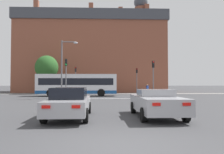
{
  "coord_description": "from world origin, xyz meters",
  "views": [
    {
      "loc": [
        -0.44,
        -5.8,
        1.65
      ],
      "look_at": [
        0.54,
        21.36,
        2.51
      ],
      "focal_mm": 35.0,
      "sensor_mm": 36.0,
      "label": 1
    }
  ],
  "objects_px": {
    "car_roadster_right": "(156,103)",
    "pedestrian_waiting": "(147,88)",
    "bus_crossing_lead": "(77,84)",
    "car_saloon_left": "(70,102)",
    "traffic_light_far_left": "(76,76)",
    "pedestrian_walking_east": "(73,87)",
    "pedestrian_walking_west": "(57,88)",
    "traffic_light_near_left": "(66,72)",
    "street_lamp_junction": "(65,63)",
    "traffic_light_near_right": "(153,73)",
    "traffic_light_far_right": "(137,77)"
  },
  "relations": [
    {
      "from": "car_saloon_left",
      "to": "street_lamp_junction",
      "type": "bearing_deg",
      "value": 99.81
    },
    {
      "from": "car_saloon_left",
      "to": "pedestrian_waiting",
      "type": "bearing_deg",
      "value": 69.48
    },
    {
      "from": "street_lamp_junction",
      "to": "traffic_light_near_left",
      "type": "bearing_deg",
      "value": 91.23
    },
    {
      "from": "bus_crossing_lead",
      "to": "street_lamp_junction",
      "type": "distance_m",
      "value": 5.74
    },
    {
      "from": "car_saloon_left",
      "to": "traffic_light_far_left",
      "type": "bearing_deg",
      "value": 95.37
    },
    {
      "from": "car_saloon_left",
      "to": "traffic_light_far_left",
      "type": "distance_m",
      "value": 25.57
    },
    {
      "from": "traffic_light_far_left",
      "to": "street_lamp_junction",
      "type": "height_order",
      "value": "street_lamp_junction"
    },
    {
      "from": "bus_crossing_lead",
      "to": "traffic_light_near_right",
      "type": "bearing_deg",
      "value": -115.73
    },
    {
      "from": "traffic_light_near_right",
      "to": "pedestrian_waiting",
      "type": "xyz_separation_m",
      "value": [
        1.61,
        11.64,
        -1.98
      ]
    },
    {
      "from": "bus_crossing_lead",
      "to": "traffic_light_near_left",
      "type": "distance_m",
      "value": 4.43
    },
    {
      "from": "car_saloon_left",
      "to": "car_roadster_right",
      "type": "xyz_separation_m",
      "value": [
        4.28,
        0.07,
        -0.04
      ]
    },
    {
      "from": "traffic_light_near_right",
      "to": "street_lamp_junction",
      "type": "relative_size",
      "value": 0.66
    },
    {
      "from": "car_roadster_right",
      "to": "bus_crossing_lead",
      "type": "distance_m",
      "value": 20.03
    },
    {
      "from": "bus_crossing_lead",
      "to": "pedestrian_walking_east",
      "type": "relative_size",
      "value": 5.85
    },
    {
      "from": "traffic_light_far_left",
      "to": "pedestrian_waiting",
      "type": "bearing_deg",
      "value": 4.17
    },
    {
      "from": "car_roadster_right",
      "to": "pedestrian_waiting",
      "type": "distance_m",
      "value": 26.54
    },
    {
      "from": "pedestrian_waiting",
      "to": "pedestrian_walking_west",
      "type": "xyz_separation_m",
      "value": [
        -15.13,
        -0.48,
        0.03
      ]
    },
    {
      "from": "traffic_light_far_left",
      "to": "traffic_light_near_left",
      "type": "xyz_separation_m",
      "value": [
        0.22,
        -10.31,
        0.08
      ]
    },
    {
      "from": "car_roadster_right",
      "to": "traffic_light_far_right",
      "type": "xyz_separation_m",
      "value": [
        2.77,
        24.81,
        2.14
      ]
    },
    {
      "from": "traffic_light_near_right",
      "to": "street_lamp_junction",
      "type": "bearing_deg",
      "value": -176.72
    },
    {
      "from": "traffic_light_far_right",
      "to": "car_saloon_left",
      "type": "bearing_deg",
      "value": -105.82
    },
    {
      "from": "car_saloon_left",
      "to": "pedestrian_walking_west",
      "type": "xyz_separation_m",
      "value": [
        -6.08,
        25.69,
        0.21
      ]
    },
    {
      "from": "pedestrian_waiting",
      "to": "pedestrian_walking_west",
      "type": "distance_m",
      "value": 15.14
    },
    {
      "from": "car_roadster_right",
      "to": "traffic_light_near_left",
      "type": "bearing_deg",
      "value": 114.23
    },
    {
      "from": "traffic_light_near_left",
      "to": "pedestrian_walking_west",
      "type": "bearing_deg",
      "value": 107.06
    },
    {
      "from": "pedestrian_walking_west",
      "to": "traffic_light_near_left",
      "type": "bearing_deg",
      "value": -163.07
    },
    {
      "from": "traffic_light_far_right",
      "to": "street_lamp_junction",
      "type": "xyz_separation_m",
      "value": [
        -9.82,
        -10.93,
        1.18
      ]
    },
    {
      "from": "traffic_light_far_left",
      "to": "pedestrian_waiting",
      "type": "xyz_separation_m",
      "value": [
        12.07,
        0.88,
        -2.04
      ]
    },
    {
      "from": "car_saloon_left",
      "to": "traffic_light_far_right",
      "type": "relative_size",
      "value": 1.17
    },
    {
      "from": "car_saloon_left",
      "to": "traffic_light_near_left",
      "type": "height_order",
      "value": "traffic_light_near_left"
    },
    {
      "from": "car_saloon_left",
      "to": "pedestrian_walking_east",
      "type": "bearing_deg",
      "value": 96.3
    },
    {
      "from": "traffic_light_far_right",
      "to": "pedestrian_walking_east",
      "type": "bearing_deg",
      "value": 178.88
    },
    {
      "from": "car_roadster_right",
      "to": "traffic_light_near_left",
      "type": "distance_m",
      "value": 16.67
    },
    {
      "from": "traffic_light_far_right",
      "to": "traffic_light_near_right",
      "type": "height_order",
      "value": "traffic_light_near_right"
    },
    {
      "from": "car_saloon_left",
      "to": "pedestrian_walking_west",
      "type": "distance_m",
      "value": 26.4
    },
    {
      "from": "pedestrian_waiting",
      "to": "street_lamp_junction",
      "type": "bearing_deg",
      "value": -172.57
    },
    {
      "from": "bus_crossing_lead",
      "to": "traffic_light_far_right",
      "type": "bearing_deg",
      "value": -57.31
    },
    {
      "from": "traffic_light_near_left",
      "to": "street_lamp_junction",
      "type": "relative_size",
      "value": 0.7
    },
    {
      "from": "bus_crossing_lead",
      "to": "traffic_light_near_left",
      "type": "bearing_deg",
      "value": 168.92
    },
    {
      "from": "traffic_light_far_right",
      "to": "street_lamp_junction",
      "type": "height_order",
      "value": "street_lamp_junction"
    },
    {
      "from": "bus_crossing_lead",
      "to": "traffic_light_near_right",
      "type": "relative_size",
      "value": 2.44
    },
    {
      "from": "car_roadster_right",
      "to": "traffic_light_near_left",
      "type": "xyz_separation_m",
      "value": [
        -7.07,
        14.91,
        2.35
      ]
    },
    {
      "from": "traffic_light_far_left",
      "to": "pedestrian_walking_east",
      "type": "height_order",
      "value": "traffic_light_far_left"
    },
    {
      "from": "car_roadster_right",
      "to": "traffic_light_far_left",
      "type": "height_order",
      "value": "traffic_light_far_left"
    },
    {
      "from": "car_saloon_left",
      "to": "bus_crossing_lead",
      "type": "distance_m",
      "value": 19.2
    },
    {
      "from": "car_saloon_left",
      "to": "traffic_light_far_left",
      "type": "height_order",
      "value": "traffic_light_far_left"
    },
    {
      "from": "traffic_light_far_left",
      "to": "pedestrian_walking_east",
      "type": "bearing_deg",
      "value": -152.03
    },
    {
      "from": "street_lamp_junction",
      "to": "pedestrian_walking_west",
      "type": "xyz_separation_m",
      "value": [
        -3.31,
        11.74,
        -3.07
      ]
    },
    {
      "from": "traffic_light_near_left",
      "to": "pedestrian_waiting",
      "type": "xyz_separation_m",
      "value": [
        11.84,
        11.19,
        -2.12
      ]
    },
    {
      "from": "traffic_light_near_left",
      "to": "street_lamp_junction",
      "type": "height_order",
      "value": "street_lamp_junction"
    }
  ]
}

